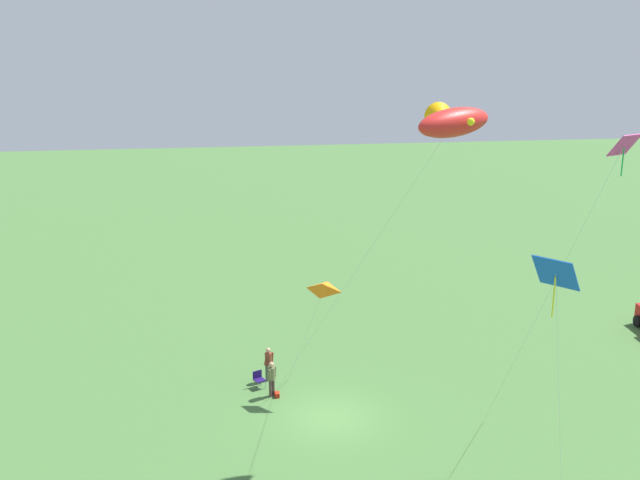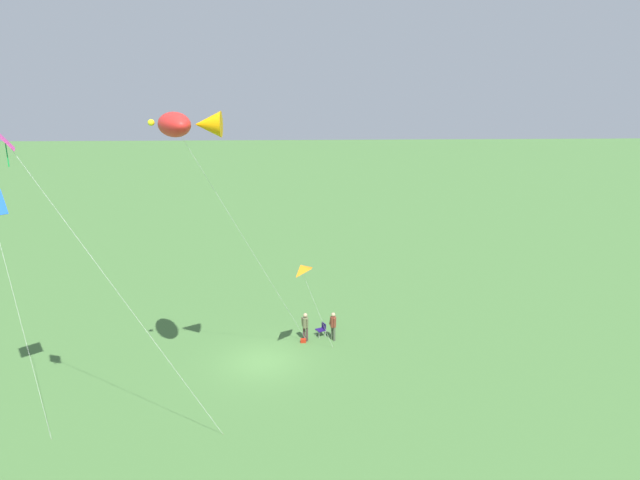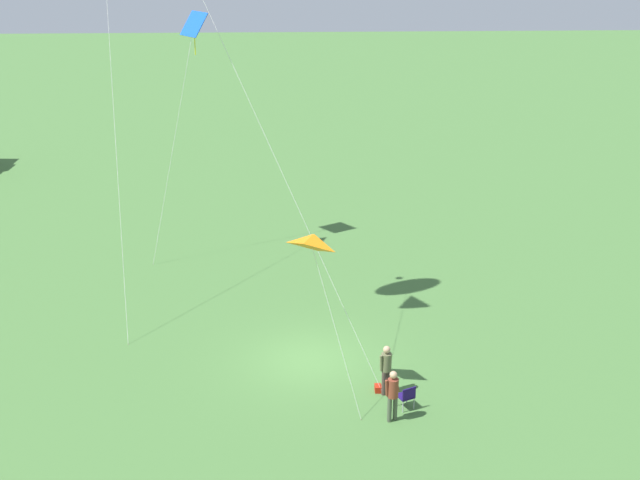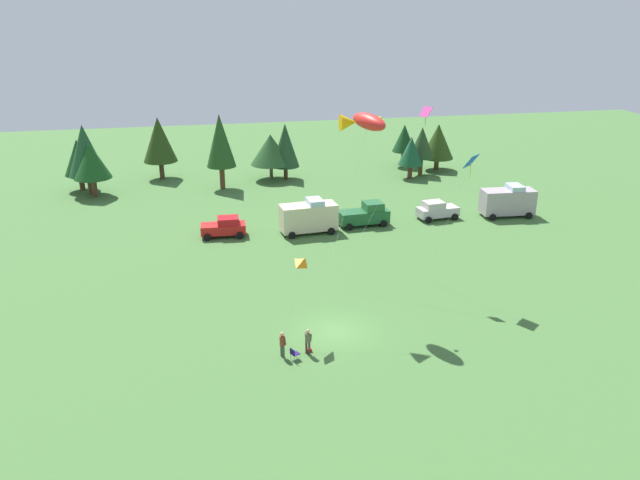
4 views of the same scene
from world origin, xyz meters
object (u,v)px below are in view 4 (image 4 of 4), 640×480
(person_kite_flyer, at_px, (308,340))
(truck_green_flatbed, at_px, (365,215))
(car_silver_compact, at_px, (437,210))
(kite_diamond_blue, at_px, (470,164))
(car_red_sedan, at_px, (224,227))
(kite_delta_orange, at_px, (304,262))
(van_camper_beige, at_px, (309,217))
(folding_chair, at_px, (294,353))
(person_spectator, at_px, (282,342))
(kite_diamond_rainbow, at_px, (422,120))
(kite_large_fish, at_px, (364,122))
(van_motorhome_grey, at_px, (508,201))
(backpack_on_grass, at_px, (309,350))

(person_kite_flyer, xyz_separation_m, truck_green_flatbed, (10.12, 23.02, 0.08))
(truck_green_flatbed, distance_m, car_silver_compact, 7.76)
(kite_diamond_blue, bearing_deg, car_red_sedan, 137.83)
(kite_delta_orange, bearing_deg, car_silver_compact, 50.06)
(person_kite_flyer, distance_m, van_camper_beige, 22.41)
(car_silver_compact, bearing_deg, folding_chair, 45.14)
(person_spectator, height_order, car_red_sedan, car_red_sedan)
(truck_green_flatbed, bearing_deg, kite_diamond_rainbow, -92.33)
(kite_large_fish, bearing_deg, person_spectator, -136.14)
(folding_chair, relative_size, car_red_sedan, 0.19)
(person_spectator, distance_m, kite_diamond_rainbow, 19.69)
(van_motorhome_grey, xyz_separation_m, kite_diamond_blue, (-12.07, -15.74, 8.35))
(truck_green_flatbed, xyz_separation_m, kite_diamond_blue, (3.22, -15.98, 8.89))
(person_kite_flyer, relative_size, kite_diamond_rainbow, 0.13)
(backpack_on_grass, distance_m, van_camper_beige, 22.20)
(van_camper_beige, xyz_separation_m, kite_diamond_blue, (9.13, -14.95, 8.35))
(person_spectator, relative_size, truck_green_flatbed, 0.34)
(van_camper_beige, height_order, van_motorhome_grey, same)
(truck_green_flatbed, bearing_deg, person_kite_flyer, -118.12)
(person_spectator, bearing_deg, backpack_on_grass, -22.57)
(van_motorhome_grey, relative_size, kite_diamond_rainbow, 0.41)
(backpack_on_grass, xyz_separation_m, van_camper_beige, (4.08, 21.77, 1.53))
(car_red_sedan, distance_m, truck_green_flatbed, 13.98)
(kite_large_fish, bearing_deg, car_red_sedan, 119.04)
(car_silver_compact, bearing_deg, car_red_sedan, -4.59)
(person_spectator, xyz_separation_m, backpack_on_grass, (1.75, 0.26, -0.91))
(person_spectator, bearing_deg, person_kite_flyer, -29.94)
(folding_chair, bearing_deg, kite_large_fish, 22.98)
(folding_chair, relative_size, truck_green_flatbed, 0.16)
(folding_chair, height_order, van_camper_beige, van_camper_beige)
(person_spectator, height_order, truck_green_flatbed, truck_green_flatbed)
(person_kite_flyer, relative_size, person_spectator, 1.00)
(person_kite_flyer, height_order, truck_green_flatbed, truck_green_flatbed)
(truck_green_flatbed, relative_size, kite_diamond_blue, 0.48)
(car_red_sedan, relative_size, kite_large_fish, 0.30)
(kite_large_fish, distance_m, kite_diamond_blue, 8.92)
(kite_diamond_blue, height_order, kite_diamond_rainbow, kite_diamond_rainbow)
(van_camper_beige, height_order, car_silver_compact, van_camper_beige)
(van_camper_beige, distance_m, kite_diamond_blue, 19.41)
(person_kite_flyer, bearing_deg, van_camper_beige, 31.60)
(folding_chair, xyz_separation_m, kite_large_fish, (6.11, 7.02, 12.93))
(backpack_on_grass, xyz_separation_m, kite_diamond_blue, (13.21, 6.81, 9.88))
(car_silver_compact, distance_m, van_motorhome_grey, 7.59)
(person_spectator, bearing_deg, kite_diamond_blue, -5.69)
(truck_green_flatbed, relative_size, van_motorhome_grey, 0.93)
(car_silver_compact, bearing_deg, backpack_on_grass, 45.89)
(backpack_on_grass, height_order, kite_diamond_blue, kite_diamond_blue)
(person_kite_flyer, bearing_deg, truck_green_flatbed, 18.70)
(backpack_on_grass, distance_m, kite_delta_orange, 5.65)
(car_red_sedan, xyz_separation_m, van_camper_beige, (8.06, -0.62, 0.69))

